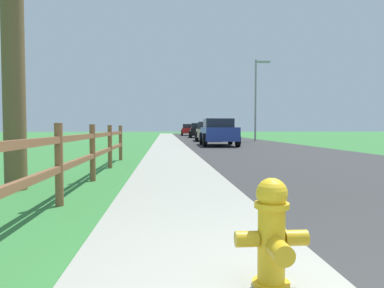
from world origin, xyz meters
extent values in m
plane|color=#367B39|center=(0.00, 25.00, 0.00)|extent=(120.00, 120.00, 0.00)
cube|color=#323232|center=(3.50, 27.00, 0.00)|extent=(7.00, 66.00, 0.01)
cube|color=#9E9E90|center=(-3.00, 27.00, 0.00)|extent=(6.00, 66.00, 0.01)
cube|color=#367B39|center=(-4.50, 27.00, 0.01)|extent=(5.00, 66.00, 0.00)
cylinder|color=yellow|center=(-0.55, 0.66, 0.28)|extent=(0.18, 0.18, 0.57)
cylinder|color=yellow|center=(-0.55, 0.66, 0.01)|extent=(0.25, 0.25, 0.03)
cylinder|color=yellow|center=(-0.55, 0.66, 0.55)|extent=(0.23, 0.23, 0.03)
sphere|color=yellow|center=(-0.55, 0.66, 0.62)|extent=(0.21, 0.21, 0.21)
cube|color=gold|center=(-0.55, 0.66, 0.69)|extent=(0.04, 0.04, 0.04)
cylinder|color=gold|center=(-0.72, 0.66, 0.32)|extent=(0.15, 0.11, 0.11)
cylinder|color=gold|center=(-0.38, 0.66, 0.32)|extent=(0.15, 0.11, 0.11)
cylinder|color=gold|center=(-0.55, 0.48, 0.30)|extent=(0.13, 0.18, 0.13)
cylinder|color=brown|center=(-2.67, 3.23, 0.56)|extent=(0.11, 0.11, 1.12)
cylinder|color=brown|center=(-2.67, 5.47, 0.56)|extent=(0.11, 0.11, 1.12)
cylinder|color=brown|center=(-2.67, 7.70, 0.56)|extent=(0.11, 0.11, 1.12)
cylinder|color=brown|center=(-2.67, 9.94, 0.56)|extent=(0.11, 0.11, 1.12)
cube|color=brown|center=(-2.67, 4.35, 0.50)|extent=(0.07, 11.17, 0.09)
cube|color=brown|center=(-2.67, 4.35, 0.90)|extent=(0.07, 11.17, 0.09)
cylinder|color=brown|center=(-3.77, 4.56, 2.30)|extent=(0.36, 0.36, 4.60)
cube|color=navy|center=(1.86, 18.88, 0.69)|extent=(1.94, 4.52, 0.75)
cube|color=#1E232B|center=(1.87, 19.13, 1.31)|extent=(1.66, 2.39, 0.50)
cylinder|color=black|center=(1.01, 20.29, 0.37)|extent=(0.25, 0.75, 0.75)
cylinder|color=black|center=(2.80, 20.23, 0.37)|extent=(0.25, 0.75, 0.75)
cylinder|color=black|center=(0.92, 17.53, 0.37)|extent=(0.25, 0.75, 0.75)
cylinder|color=black|center=(2.71, 17.47, 0.37)|extent=(0.25, 0.75, 0.75)
cube|color=#C6B793|center=(2.20, 26.28, 0.63)|extent=(2.22, 4.66, 0.63)
cube|color=#1E232B|center=(2.22, 26.50, 1.22)|extent=(1.80, 2.05, 0.55)
cylinder|color=black|center=(1.36, 27.75, 0.37)|extent=(0.27, 0.76, 0.74)
cylinder|color=black|center=(3.25, 27.62, 0.37)|extent=(0.27, 0.76, 0.74)
cylinder|color=black|center=(1.16, 24.95, 0.37)|extent=(0.27, 0.76, 0.74)
cylinder|color=black|center=(3.05, 24.81, 0.37)|extent=(0.27, 0.76, 0.74)
cube|color=black|center=(2.33, 35.31, 0.60)|extent=(2.04, 4.41, 0.63)
cube|color=#1E232B|center=(2.32, 35.22, 1.21)|extent=(1.72, 2.05, 0.58)
cylinder|color=black|center=(1.46, 36.69, 0.34)|extent=(0.25, 0.68, 0.68)
cylinder|color=black|center=(3.31, 36.61, 0.34)|extent=(0.25, 0.68, 0.68)
cylinder|color=black|center=(1.34, 34.00, 0.34)|extent=(0.25, 0.68, 0.68)
cylinder|color=black|center=(3.20, 33.92, 0.34)|extent=(0.25, 0.68, 0.68)
cube|color=maroon|center=(1.93, 44.98, 0.64)|extent=(2.11, 4.76, 0.67)
cube|color=#1E232B|center=(1.94, 45.12, 1.23)|extent=(1.74, 2.44, 0.52)
cylinder|color=black|center=(1.13, 46.48, 0.36)|extent=(0.27, 0.74, 0.72)
cylinder|color=black|center=(2.93, 46.36, 0.36)|extent=(0.27, 0.74, 0.72)
cylinder|color=black|center=(0.94, 43.61, 0.36)|extent=(0.27, 0.74, 0.72)
cylinder|color=black|center=(2.74, 43.49, 0.36)|extent=(0.27, 0.74, 0.72)
cylinder|color=gray|center=(5.60, 24.99, 3.07)|extent=(0.14, 0.14, 6.14)
cube|color=#999999|center=(6.15, 24.99, 5.99)|extent=(1.10, 0.20, 0.14)
camera|label=1|loc=(-1.26, -1.64, 1.06)|focal=33.43mm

